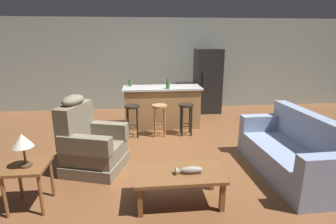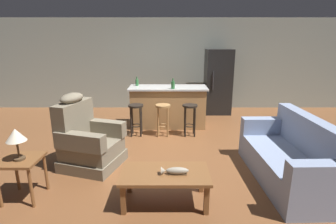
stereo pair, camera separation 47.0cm
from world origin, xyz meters
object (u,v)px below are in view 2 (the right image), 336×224
fish_figurine (175,171)px  couch (292,159)px  recliner_near_lamp (88,141)px  table_lamp (17,136)px  coffee_table (166,176)px  refrigerator (218,82)px  kitchen_island (169,107)px  bar_stool_left (137,114)px  bar_stool_right (190,114)px  bottle_short_amber (174,85)px  end_table (22,166)px  bar_stool_middle (164,114)px  bottle_tall_green (138,82)px

fish_figurine → couch: 1.82m
recliner_near_lamp → table_lamp: (-0.55, -0.97, 0.45)m
coffee_table → refrigerator: 4.52m
kitchen_island → bar_stool_left: 0.93m
fish_figurine → bar_stool_left: (-0.76, 2.47, 0.01)m
bar_stool_left → recliner_near_lamp: bearing=-114.2°
kitchen_island → bar_stool_right: size_ratio=2.65×
coffee_table → bottle_short_amber: 2.90m
end_table → coffee_table: bearing=-3.0°
kitchen_island → refrigerator: refrigerator is taller
fish_figurine → recliner_near_lamp: (-1.39, 1.08, -0.04)m
fish_figurine → recliner_near_lamp: recliner_near_lamp is taller
end_table → kitchen_island: 3.50m
bar_stool_right → bottle_short_amber: bottle_short_amber is taller
recliner_near_lamp → end_table: size_ratio=2.14×
table_lamp → kitchen_island: bearing=58.1°
fish_figurine → table_lamp: size_ratio=0.83×
refrigerator → bottle_short_amber: refrigerator is taller
coffee_table → bar_stool_middle: size_ratio=1.62×
fish_figurine → bar_stool_right: bar_stool_right is taller
coffee_table → table_lamp: bearing=177.8°
fish_figurine → bottle_tall_green: 3.42m
end_table → bar_stool_right: 3.30m
fish_figurine → refrigerator: (1.30, 4.30, 0.42)m
kitchen_island → bar_stool_right: 0.78m
coffee_table → bar_stool_middle: bearing=91.7°
kitchen_island → bottle_tall_green: (-0.73, 0.17, 0.55)m
bar_stool_right → fish_figurine: bearing=-98.9°
bar_stool_left → refrigerator: refrigerator is taller
bottle_short_amber → couch: bearing=-53.2°
coffee_table → bottle_short_amber: bearing=87.0°
kitchen_island → bottle_short_amber: bearing=-65.9°
refrigerator → bottle_short_amber: size_ratio=7.56×
coffee_table → bar_stool_right: 2.48m
kitchen_island → bottle_tall_green: 0.93m
coffee_table → kitchen_island: bearing=89.3°
bar_stool_left → bottle_tall_green: size_ratio=3.21×
coffee_table → bottle_tall_green: 3.37m
recliner_near_lamp → bar_stool_middle: recliner_near_lamp is taller
refrigerator → end_table: bearing=-128.0°
table_lamp → refrigerator: 5.30m
table_lamp → bottle_short_amber: size_ratio=1.76×
end_table → bar_stool_middle: bar_stool_middle is taller
kitchen_island → bar_stool_left: (-0.68, -0.63, -0.01)m
bottle_tall_green → recliner_near_lamp: bearing=-104.6°
refrigerator → bar_stool_middle: bearing=-129.1°
bar_stool_right → bottle_tall_green: bottle_tall_green is taller
coffee_table → fish_figurine: (0.12, -0.04, 0.10)m
couch → end_table: couch is taller
end_table → bar_stool_left: 2.62m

